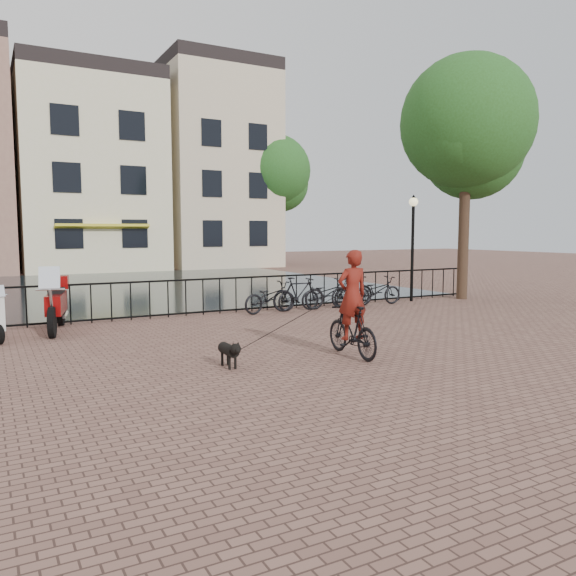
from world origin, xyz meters
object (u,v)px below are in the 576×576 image
dog (229,353)px  motorcycle (56,297)px  cyclist (352,310)px  lamp_post (413,230)px

dog → motorcycle: motorcycle is taller
cyclist → lamp_post: bearing=-135.6°
motorcycle → cyclist: bearing=-37.6°
cyclist → dog: size_ratio=3.24×
lamp_post → motorcycle: (-11.11, -0.46, -1.57)m
dog → motorcycle: bearing=112.6°
lamp_post → dog: size_ratio=4.80×
lamp_post → motorcycle: size_ratio=1.49×
dog → motorcycle: size_ratio=0.31×
cyclist → motorcycle: bearing=-47.9°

